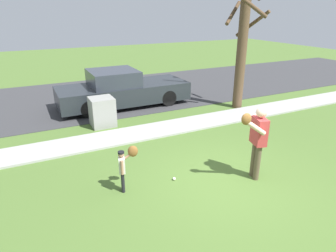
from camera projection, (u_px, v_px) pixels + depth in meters
name	position (u px, v px, depth m)	size (l,w,h in m)	color
ground_plane	(164.00, 131.00, 9.82)	(48.00, 48.00, 0.00)	#4C6B2D
sidewalk_strip	(163.00, 129.00, 9.89)	(36.00, 1.20, 0.06)	#A3A39E
road_surface	(118.00, 93.00, 14.07)	(36.00, 6.80, 0.02)	#38383A
person_adult	(257.00, 136.00, 6.70)	(0.81, 0.60, 1.75)	brown
person_child	(125.00, 163.00, 6.39)	(0.50, 0.33, 1.01)	black
baseball	(174.00, 179.00, 6.98)	(0.07, 0.07, 0.07)	white
utility_cabinet	(102.00, 112.00, 10.08)	(0.78, 0.77, 0.98)	gray
street_tree_near	(243.00, 41.00, 11.19)	(1.84, 1.88, 4.92)	brown
parked_pickup_dark	(121.00, 90.00, 12.08)	(5.20, 1.95, 1.48)	#23282D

